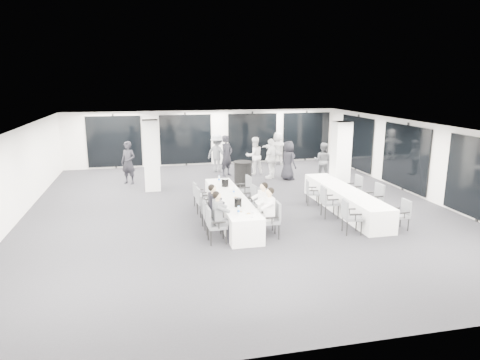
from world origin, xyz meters
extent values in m
cube|color=#24252A|center=(0.00, 0.00, -0.01)|extent=(14.00, 16.00, 0.02)
cube|color=silver|center=(0.00, 0.00, 2.81)|extent=(14.00, 16.00, 0.02)
cube|color=white|center=(-7.01, 0.00, 1.40)|extent=(0.02, 16.00, 2.80)
cube|color=white|center=(7.01, 0.00, 1.40)|extent=(0.02, 16.00, 2.80)
cube|color=white|center=(0.00, 8.01, 1.40)|extent=(14.00, 0.02, 2.80)
cube|color=white|center=(0.00, -8.01, 1.40)|extent=(14.00, 0.02, 2.80)
cube|color=black|center=(0.00, 7.94, 1.35)|extent=(13.60, 0.06, 2.50)
cube|color=black|center=(6.94, 1.00, 1.35)|extent=(0.06, 14.00, 2.50)
cube|color=white|center=(-2.80, 3.20, 1.40)|extent=(0.60, 0.60, 2.80)
cube|color=white|center=(4.20, 1.00, 1.40)|extent=(0.60, 0.60, 2.80)
cube|color=white|center=(-0.47, -1.04, 0.38)|extent=(0.90, 5.00, 0.75)
cube|color=white|center=(3.42, -1.06, 0.38)|extent=(0.90, 5.00, 0.75)
cylinder|color=black|center=(0.78, 2.63, 0.55)|extent=(0.70, 0.70, 1.10)
cylinder|color=black|center=(0.78, 2.63, 1.10)|extent=(0.80, 0.80, 0.02)
cube|color=#53565B|center=(-1.22, -2.97, 0.47)|extent=(0.50, 0.52, 0.08)
cube|color=#53565B|center=(-1.46, -2.97, 0.76)|extent=(0.08, 0.49, 0.48)
cylinder|color=black|center=(-1.44, -2.76, 0.22)|extent=(0.04, 0.04, 0.43)
cylinder|color=black|center=(-1.43, -3.18, 0.22)|extent=(0.04, 0.04, 0.43)
cylinder|color=black|center=(-1.02, -2.75, 0.22)|extent=(0.04, 0.04, 0.43)
cylinder|color=black|center=(-1.01, -3.17, 0.22)|extent=(0.04, 0.04, 0.43)
cube|color=black|center=(-1.23, -2.70, 0.65)|extent=(0.36, 0.05, 0.04)
cube|color=black|center=(-1.22, -3.23, 0.65)|extent=(0.36, 0.05, 0.04)
cube|color=#53565B|center=(-1.22, -2.18, 0.44)|extent=(0.46, 0.48, 0.08)
cube|color=#53565B|center=(-1.44, -2.18, 0.71)|extent=(0.06, 0.45, 0.45)
cylinder|color=black|center=(-1.42, -1.99, 0.20)|extent=(0.04, 0.04, 0.40)
cylinder|color=black|center=(-1.42, -2.38, 0.20)|extent=(0.04, 0.04, 0.40)
cylinder|color=black|center=(-1.03, -1.98, 0.20)|extent=(0.04, 0.04, 0.40)
cylinder|color=black|center=(-1.02, -2.38, 0.20)|extent=(0.04, 0.04, 0.40)
cube|color=black|center=(-1.23, -1.93, 0.61)|extent=(0.34, 0.04, 0.04)
cube|color=black|center=(-1.22, -2.43, 0.61)|extent=(0.34, 0.04, 0.04)
cube|color=#53565B|center=(-1.22, -1.42, 0.44)|extent=(0.50, 0.52, 0.08)
cube|color=#53565B|center=(-1.44, -1.39, 0.71)|extent=(0.11, 0.46, 0.45)
cylinder|color=black|center=(-1.40, -1.20, 0.20)|extent=(0.04, 0.04, 0.40)
cylinder|color=black|center=(-1.44, -1.59, 0.20)|extent=(0.04, 0.04, 0.40)
cylinder|color=black|center=(-1.01, -1.24, 0.20)|extent=(0.04, 0.04, 0.40)
cylinder|color=black|center=(-1.05, -1.64, 0.20)|extent=(0.04, 0.04, 0.40)
cube|color=black|center=(-1.20, -1.17, 0.61)|extent=(0.34, 0.07, 0.04)
cube|color=black|center=(-1.25, -1.66, 0.61)|extent=(0.34, 0.07, 0.04)
cube|color=#53565B|center=(-1.22, -0.55, 0.44)|extent=(0.51, 0.53, 0.08)
cube|color=#53565B|center=(-1.44, -0.58, 0.71)|extent=(0.12, 0.46, 0.45)
cylinder|color=black|center=(-1.44, -0.38, 0.20)|extent=(0.04, 0.04, 0.41)
cylinder|color=black|center=(-1.40, -0.77, 0.20)|extent=(0.04, 0.04, 0.41)
cylinder|color=black|center=(-1.05, -0.33, 0.20)|extent=(0.04, 0.04, 0.41)
cylinder|color=black|center=(-1.00, -0.72, 0.20)|extent=(0.04, 0.04, 0.41)
cube|color=black|center=(-1.25, -0.31, 0.61)|extent=(0.34, 0.08, 0.04)
cube|color=black|center=(-1.19, -0.80, 0.61)|extent=(0.34, 0.08, 0.04)
cube|color=#53565B|center=(-1.22, 0.44, 0.41)|extent=(0.47, 0.49, 0.07)
cube|color=#53565B|center=(-1.42, 0.41, 0.66)|extent=(0.11, 0.42, 0.42)
cylinder|color=black|center=(-1.43, 0.60, 0.19)|extent=(0.03, 0.03, 0.37)
cylinder|color=black|center=(-1.38, 0.23, 0.19)|extent=(0.03, 0.03, 0.37)
cylinder|color=black|center=(-1.07, 0.64, 0.19)|extent=(0.03, 0.03, 0.37)
cylinder|color=black|center=(-1.02, 0.28, 0.19)|extent=(0.03, 0.03, 0.37)
cube|color=black|center=(-1.25, 0.66, 0.57)|extent=(0.31, 0.07, 0.04)
cube|color=black|center=(-1.20, 0.21, 0.57)|extent=(0.31, 0.07, 0.04)
cube|color=#53565B|center=(0.28, -2.89, 0.48)|extent=(0.51, 0.53, 0.08)
cube|color=#53565B|center=(0.51, -2.91, 0.76)|extent=(0.09, 0.49, 0.49)
cylinder|color=black|center=(0.48, -3.12, 0.22)|extent=(0.04, 0.04, 0.43)
cylinder|color=black|center=(0.50, -2.69, 0.22)|extent=(0.04, 0.04, 0.43)
cylinder|color=black|center=(0.05, -3.10, 0.22)|extent=(0.04, 0.04, 0.43)
cylinder|color=black|center=(0.08, -2.67, 0.22)|extent=(0.04, 0.04, 0.43)
cube|color=black|center=(0.26, -3.16, 0.66)|extent=(0.36, 0.06, 0.04)
cube|color=black|center=(0.29, -2.63, 0.66)|extent=(0.36, 0.06, 0.04)
cube|color=#53565B|center=(0.28, -2.27, 0.43)|extent=(0.54, 0.55, 0.08)
cube|color=#53565B|center=(0.48, -2.22, 0.69)|extent=(0.16, 0.44, 0.44)
cylinder|color=black|center=(0.51, -2.41, 0.20)|extent=(0.03, 0.03, 0.39)
cylinder|color=black|center=(0.42, -2.04, 0.20)|extent=(0.03, 0.03, 0.39)
cylinder|color=black|center=(0.14, -2.50, 0.20)|extent=(0.03, 0.03, 0.39)
cylinder|color=black|center=(0.04, -2.13, 0.20)|extent=(0.03, 0.03, 0.39)
cube|color=black|center=(0.33, -2.50, 0.59)|extent=(0.33, 0.12, 0.04)
cube|color=black|center=(0.22, -2.04, 0.59)|extent=(0.33, 0.12, 0.04)
cube|color=#53565B|center=(0.28, -1.37, 0.48)|extent=(0.59, 0.60, 0.08)
cube|color=#53565B|center=(0.50, -1.32, 0.76)|extent=(0.17, 0.49, 0.49)
cylinder|color=black|center=(0.53, -1.53, 0.22)|extent=(0.04, 0.04, 0.43)
cylinder|color=black|center=(0.44, -1.12, 0.22)|extent=(0.04, 0.04, 0.43)
cylinder|color=black|center=(0.12, -1.62, 0.22)|extent=(0.04, 0.04, 0.43)
cylinder|color=black|center=(0.02, -1.21, 0.22)|extent=(0.04, 0.04, 0.43)
cube|color=black|center=(0.33, -1.63, 0.66)|extent=(0.36, 0.12, 0.04)
cube|color=black|center=(0.22, -1.11, 0.66)|extent=(0.36, 0.12, 0.04)
cube|color=#53565B|center=(0.28, -0.43, 0.42)|extent=(0.49, 0.50, 0.07)
cube|color=#53565B|center=(0.48, -0.40, 0.67)|extent=(0.12, 0.43, 0.43)
cylinder|color=black|center=(0.49, -0.58, 0.19)|extent=(0.03, 0.03, 0.38)
cylinder|color=black|center=(0.43, -0.22, 0.19)|extent=(0.03, 0.03, 0.38)
cylinder|color=black|center=(0.12, -0.64, 0.19)|extent=(0.03, 0.03, 0.38)
cylinder|color=black|center=(0.07, -0.27, 0.19)|extent=(0.03, 0.03, 0.38)
cube|color=black|center=(0.31, -0.65, 0.57)|extent=(0.32, 0.08, 0.04)
cube|color=black|center=(0.24, -0.20, 0.57)|extent=(0.32, 0.08, 0.04)
cube|color=#53565B|center=(0.28, 0.53, 0.47)|extent=(0.54, 0.56, 0.08)
cube|color=#53565B|center=(0.51, 0.55, 0.76)|extent=(0.12, 0.49, 0.48)
cylinder|color=black|center=(0.51, 0.34, 0.22)|extent=(0.04, 0.04, 0.43)
cylinder|color=black|center=(0.46, 0.76, 0.22)|extent=(0.04, 0.04, 0.43)
cylinder|color=black|center=(0.09, 0.29, 0.22)|extent=(0.04, 0.04, 0.43)
cylinder|color=black|center=(0.04, 0.71, 0.22)|extent=(0.04, 0.04, 0.43)
cube|color=black|center=(0.30, 0.26, 0.65)|extent=(0.36, 0.08, 0.04)
cube|color=black|center=(0.25, 0.79, 0.65)|extent=(0.36, 0.08, 0.04)
cube|color=#53565B|center=(2.67, -3.10, 0.47)|extent=(0.54, 0.56, 0.08)
cube|color=#53565B|center=(2.45, -3.07, 0.75)|extent=(0.13, 0.48, 0.48)
cylinder|color=black|center=(2.50, -2.87, 0.21)|extent=(0.04, 0.04, 0.43)
cylinder|color=black|center=(2.44, -3.28, 0.21)|extent=(0.04, 0.04, 0.43)
cylinder|color=black|center=(2.91, -2.92, 0.21)|extent=(0.04, 0.04, 0.43)
cylinder|color=black|center=(2.85, -3.34, 0.21)|extent=(0.04, 0.04, 0.43)
cube|color=black|center=(2.71, -2.84, 0.64)|extent=(0.36, 0.09, 0.04)
cube|color=black|center=(2.64, -3.36, 0.64)|extent=(0.36, 0.09, 0.04)
cube|color=#53565B|center=(2.67, -1.58, 0.47)|extent=(0.53, 0.55, 0.08)
cube|color=#53565B|center=(2.44, -1.56, 0.76)|extent=(0.11, 0.49, 0.49)
cylinder|color=black|center=(2.48, -1.35, 0.22)|extent=(0.04, 0.04, 0.43)
cylinder|color=black|center=(2.44, -1.77, 0.22)|extent=(0.04, 0.04, 0.43)
cylinder|color=black|center=(2.90, -1.39, 0.22)|extent=(0.04, 0.04, 0.43)
cylinder|color=black|center=(2.86, -1.81, 0.22)|extent=(0.04, 0.04, 0.43)
cube|color=black|center=(2.70, -1.31, 0.65)|extent=(0.36, 0.08, 0.04)
cube|color=black|center=(2.65, -1.84, 0.65)|extent=(0.36, 0.08, 0.04)
cube|color=#53565B|center=(2.67, -0.12, 0.41)|extent=(0.52, 0.53, 0.07)
cube|color=#53565B|center=(2.48, -0.07, 0.66)|extent=(0.15, 0.42, 0.42)
cylinder|color=black|center=(2.54, 0.10, 0.19)|extent=(0.03, 0.03, 0.38)
cylinder|color=black|center=(2.45, -0.26, 0.19)|extent=(0.03, 0.03, 0.38)
cylinder|color=black|center=(2.90, 0.01, 0.19)|extent=(0.03, 0.03, 0.38)
cylinder|color=black|center=(2.81, -0.34, 0.19)|extent=(0.03, 0.03, 0.38)
cube|color=black|center=(2.73, 0.10, 0.57)|extent=(0.31, 0.11, 0.04)
cube|color=black|center=(2.62, -0.34, 0.57)|extent=(0.31, 0.11, 0.04)
cube|color=#53565B|center=(4.17, -3.11, 0.42)|extent=(0.45, 0.47, 0.08)
cube|color=#53565B|center=(4.38, -3.11, 0.68)|extent=(0.07, 0.44, 0.43)
cylinder|color=black|center=(4.37, -3.29, 0.19)|extent=(0.03, 0.03, 0.39)
cylinder|color=black|center=(4.36, -2.92, 0.19)|extent=(0.03, 0.03, 0.39)
cylinder|color=black|center=(3.99, -3.31, 0.19)|extent=(0.03, 0.03, 0.39)
cylinder|color=black|center=(3.98, -2.93, 0.19)|extent=(0.03, 0.03, 0.39)
cube|color=black|center=(4.18, -3.35, 0.59)|extent=(0.32, 0.05, 0.04)
cube|color=black|center=(4.17, -2.88, 0.59)|extent=(0.32, 0.05, 0.04)
cube|color=#53565B|center=(4.17, -1.58, 0.48)|extent=(0.52, 0.54, 0.09)
cube|color=#53565B|center=(4.41, -1.57, 0.77)|extent=(0.09, 0.49, 0.49)
cylinder|color=black|center=(4.40, -1.78, 0.22)|extent=(0.04, 0.04, 0.44)
cylinder|color=black|center=(4.37, -1.36, 0.22)|extent=(0.04, 0.04, 0.44)
cylinder|color=black|center=(3.97, -1.81, 0.22)|extent=(0.04, 0.04, 0.44)
cylinder|color=black|center=(3.95, -1.38, 0.22)|extent=(0.04, 0.04, 0.44)
cube|color=black|center=(4.19, -1.85, 0.66)|extent=(0.36, 0.07, 0.04)
cube|color=black|center=(4.16, -1.32, 0.66)|extent=(0.36, 0.07, 0.04)
cube|color=#53565B|center=(4.17, -0.17, 0.46)|extent=(0.49, 0.51, 0.08)
cube|color=#53565B|center=(4.40, -0.16, 0.74)|extent=(0.08, 0.48, 0.48)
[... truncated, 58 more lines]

